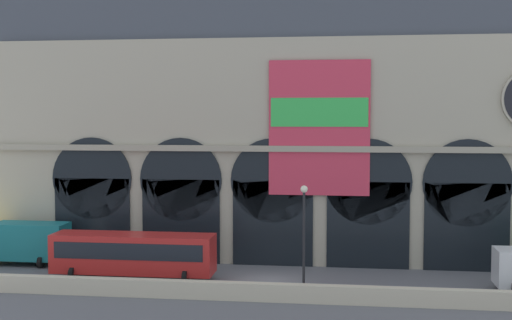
# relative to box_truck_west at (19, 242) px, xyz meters

# --- Properties ---
(ground_plane) EXTENTS (200.00, 200.00, 0.00)m
(ground_plane) POSITION_rel_box_truck_west_xyz_m (18.80, -2.88, -1.70)
(ground_plane) COLOR slate
(quay_parapet_wall) EXTENTS (90.00, 0.70, 1.07)m
(quay_parapet_wall) POSITION_rel_box_truck_west_xyz_m (18.80, -7.60, -1.17)
(quay_parapet_wall) COLOR beige
(quay_parapet_wall) RESTS_ON ground
(station_building) EXTENTS (43.00, 5.47, 21.72)m
(station_building) POSITION_rel_box_truck_west_xyz_m (18.83, 4.66, 8.83)
(station_building) COLOR #B2A891
(station_building) RESTS_ON ground
(box_truck_west) EXTENTS (7.50, 2.91, 3.12)m
(box_truck_west) POSITION_rel_box_truck_west_xyz_m (0.00, 0.00, 0.00)
(box_truck_west) COLOR gold
(box_truck_west) RESTS_ON ground
(bus_midwest) EXTENTS (11.00, 3.25, 3.10)m
(bus_midwest) POSITION_rel_box_truck_west_xyz_m (9.92, -3.49, 0.08)
(bus_midwest) COLOR red
(bus_midwest) RESTS_ON ground
(street_lamp_quayside) EXTENTS (0.44, 0.44, 6.90)m
(street_lamp_quayside) POSITION_rel_box_truck_west_xyz_m (21.65, -6.80, 2.71)
(street_lamp_quayside) COLOR black
(street_lamp_quayside) RESTS_ON ground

